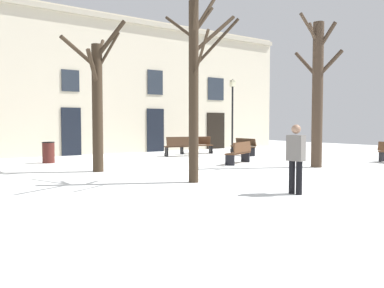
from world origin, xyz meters
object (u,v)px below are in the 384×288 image
(tree_center, at_px, (97,99))
(bench_far_corner, at_px, (196,145))
(person_strolling, at_px, (296,156))
(bench_back_to_back_left, at_px, (244,146))
(tree_near_facade, at_px, (317,89))
(litter_bin, at_px, (48,152))
(streetlamp, at_px, (232,108))
(bench_by_litter_bin, at_px, (181,146))
(tree_left_of_center, at_px, (195,79))
(bench_near_center_tree, at_px, (239,153))

(tree_center, height_order, bench_far_corner, tree_center)
(person_strolling, bearing_deg, bench_far_corner, -35.41)
(tree_center, height_order, bench_back_to_back_left, tree_center)
(tree_near_facade, xyz_separation_m, bench_back_to_back_left, (1.43, 5.46, -2.41))
(tree_near_facade, bearing_deg, litter_bin, 136.66)
(bench_far_corner, relative_size, bench_back_to_back_left, 1.16)
(person_strolling, bearing_deg, tree_near_facade, -67.78)
(tree_center, xyz_separation_m, streetlamp, (9.46, 4.12, 0.05))
(bench_by_litter_bin, height_order, person_strolling, person_strolling)
(tree_left_of_center, distance_m, person_strolling, 3.47)
(bench_near_center_tree, bearing_deg, bench_far_corner, -131.52)
(tree_near_facade, xyz_separation_m, bench_by_litter_bin, (-1.46, 6.77, -2.37))
(tree_left_of_center, xyz_separation_m, tree_center, (-1.30, 3.73, -0.37))
(bench_back_to_back_left, bearing_deg, tree_center, -72.20)
(streetlamp, bearing_deg, tree_near_facade, -107.80)
(tree_left_of_center, bearing_deg, streetlamp, 43.90)
(tree_left_of_center, xyz_separation_m, streetlamp, (8.15, 7.85, -0.31))
(tree_center, bearing_deg, bench_back_to_back_left, 14.22)
(bench_by_litter_bin, distance_m, bench_back_to_back_left, 3.18)
(streetlamp, bearing_deg, bench_far_corner, 173.49)
(litter_bin, distance_m, bench_by_litter_bin, 6.20)
(litter_bin, xyz_separation_m, bench_near_center_tree, (6.12, -4.71, 0.02))
(litter_bin, relative_size, bench_by_litter_bin, 0.51)
(tree_near_facade, distance_m, bench_by_litter_bin, 7.32)
(bench_back_to_back_left, bearing_deg, tree_near_facade, -11.07)
(bench_by_litter_bin, xyz_separation_m, bench_near_center_tree, (-0.06, -4.27, -0.04))
(bench_near_center_tree, relative_size, person_strolling, 1.06)
(tree_center, relative_size, person_strolling, 3.14)
(tree_left_of_center, xyz_separation_m, bench_by_litter_bin, (4.31, 7.20, -2.31))
(tree_center, xyz_separation_m, person_strolling, (2.11, -6.50, -1.56))
(tree_left_of_center, relative_size, tree_center, 1.06)
(tree_center, relative_size, bench_near_center_tree, 2.95)
(tree_near_facade, xyz_separation_m, litter_bin, (-7.65, 7.22, -2.42))
(tree_center, distance_m, litter_bin, 4.43)
(bench_near_center_tree, bearing_deg, tree_center, -32.59)
(tree_left_of_center, relative_size, bench_far_corner, 2.91)
(tree_near_facade, height_order, bench_near_center_tree, tree_near_facade)
(litter_bin, distance_m, person_strolling, 10.76)
(tree_center, distance_m, bench_far_corner, 8.61)
(bench_by_litter_bin, relative_size, bench_far_corner, 0.92)
(streetlamp, bearing_deg, tree_center, -156.47)
(tree_left_of_center, xyz_separation_m, bench_far_corner, (5.85, 8.11, -2.33))
(bench_back_to_back_left, distance_m, person_strolling, 10.77)
(bench_far_corner, relative_size, person_strolling, 1.15)
(streetlamp, bearing_deg, person_strolling, -124.67)
(streetlamp, relative_size, litter_bin, 4.75)
(bench_far_corner, bearing_deg, person_strolling, -97.23)
(tree_left_of_center, xyz_separation_m, person_strolling, (0.81, -2.77, -1.93))
(tree_near_facade, height_order, tree_left_of_center, tree_near_facade)
(bench_far_corner, xyz_separation_m, person_strolling, (-5.04, -10.88, 0.41))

